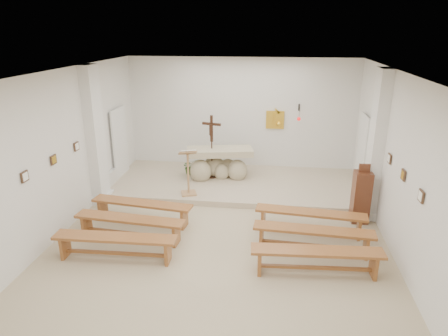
# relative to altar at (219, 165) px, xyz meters

# --- Properties ---
(ground) EXTENTS (7.00, 10.00, 0.00)m
(ground) POSITION_rel_altar_xyz_m (0.51, -3.73, -0.52)
(ground) COLOR tan
(ground) RESTS_ON ground
(wall_left) EXTENTS (0.02, 10.00, 3.50)m
(wall_left) POSITION_rel_altar_xyz_m (-2.98, -3.73, 1.23)
(wall_left) COLOR silver
(wall_left) RESTS_ON ground
(wall_right) EXTENTS (0.02, 10.00, 3.50)m
(wall_right) POSITION_rel_altar_xyz_m (4.00, -3.73, 1.23)
(wall_right) COLOR silver
(wall_right) RESTS_ON ground
(wall_back) EXTENTS (7.00, 0.02, 3.50)m
(wall_back) POSITION_rel_altar_xyz_m (0.51, 1.26, 1.23)
(wall_back) COLOR silver
(wall_back) RESTS_ON ground
(ceiling) EXTENTS (7.00, 10.00, 0.02)m
(ceiling) POSITION_rel_altar_xyz_m (0.51, -3.73, 2.97)
(ceiling) COLOR silver
(ceiling) RESTS_ON wall_back
(sanctuary_platform) EXTENTS (6.98, 3.00, 0.15)m
(sanctuary_platform) POSITION_rel_altar_xyz_m (0.51, -0.23, -0.45)
(sanctuary_platform) COLOR #B6AA8C
(sanctuary_platform) RESTS_ON ground
(pilaster_left) EXTENTS (0.26, 0.55, 3.50)m
(pilaster_left) POSITION_rel_altar_xyz_m (-2.86, -1.73, 1.23)
(pilaster_left) COLOR white
(pilaster_left) RESTS_ON ground
(pilaster_right) EXTENTS (0.26, 0.55, 3.50)m
(pilaster_right) POSITION_rel_altar_xyz_m (3.88, -1.73, 1.23)
(pilaster_right) COLOR white
(pilaster_right) RESTS_ON ground
(gold_wall_relief) EXTENTS (0.55, 0.04, 0.55)m
(gold_wall_relief) POSITION_rel_altar_xyz_m (1.56, 1.23, 1.13)
(gold_wall_relief) COLOR yellow
(gold_wall_relief) RESTS_ON wall_back
(sanctuary_lamp) EXTENTS (0.11, 0.36, 0.44)m
(sanctuary_lamp) POSITION_rel_altar_xyz_m (2.26, 0.98, 1.29)
(sanctuary_lamp) COLOR black
(sanctuary_lamp) RESTS_ON wall_back
(station_frame_left_front) EXTENTS (0.03, 0.20, 0.20)m
(station_frame_left_front) POSITION_rel_altar_xyz_m (-2.96, -4.53, 1.20)
(station_frame_left_front) COLOR #462E1F
(station_frame_left_front) RESTS_ON wall_left
(station_frame_left_mid) EXTENTS (0.03, 0.20, 0.20)m
(station_frame_left_mid) POSITION_rel_altar_xyz_m (-2.96, -3.53, 1.20)
(station_frame_left_mid) COLOR #462E1F
(station_frame_left_mid) RESTS_ON wall_left
(station_frame_left_rear) EXTENTS (0.03, 0.20, 0.20)m
(station_frame_left_rear) POSITION_rel_altar_xyz_m (-2.96, -2.53, 1.20)
(station_frame_left_rear) COLOR #462E1F
(station_frame_left_rear) RESTS_ON wall_left
(station_frame_right_front) EXTENTS (0.03, 0.20, 0.20)m
(station_frame_right_front) POSITION_rel_altar_xyz_m (3.98, -4.53, 1.20)
(station_frame_right_front) COLOR #462E1F
(station_frame_right_front) RESTS_ON wall_right
(station_frame_right_mid) EXTENTS (0.03, 0.20, 0.20)m
(station_frame_right_mid) POSITION_rel_altar_xyz_m (3.98, -3.53, 1.20)
(station_frame_right_mid) COLOR #462E1F
(station_frame_right_mid) RESTS_ON wall_right
(station_frame_right_rear) EXTENTS (0.03, 0.20, 0.20)m
(station_frame_right_rear) POSITION_rel_altar_xyz_m (3.98, -2.53, 1.20)
(station_frame_right_rear) COLOR #462E1F
(station_frame_right_rear) RESTS_ON wall_right
(radiator_left) EXTENTS (0.10, 0.85, 0.52)m
(radiator_left) POSITION_rel_altar_xyz_m (-2.92, -1.03, -0.25)
(radiator_left) COLOR silver
(radiator_left) RESTS_ON ground
(radiator_right) EXTENTS (0.10, 0.85, 0.52)m
(radiator_right) POSITION_rel_altar_xyz_m (3.94, -1.03, -0.25)
(radiator_right) COLOR silver
(radiator_right) RESTS_ON ground
(altar) EXTENTS (1.99, 1.09, 0.97)m
(altar) POSITION_rel_altar_xyz_m (0.00, 0.00, 0.00)
(altar) COLOR #B8AD8C
(altar) RESTS_ON sanctuary_platform
(lectern) EXTENTS (0.54, 0.50, 1.27)m
(lectern) POSITION_rel_altar_xyz_m (-0.61, -1.34, 0.25)
(lectern) COLOR tan
(lectern) RESTS_ON sanctuary_platform
(crucifix_stand) EXTENTS (0.55, 0.24, 1.85)m
(crucifix_stand) POSITION_rel_altar_xyz_m (-0.21, -0.02, 0.70)
(crucifix_stand) COLOR #321810
(crucifix_stand) RESTS_ON sanctuary_platform
(potted_plant) EXTENTS (0.53, 0.51, 0.45)m
(potted_plant) POSITION_rel_altar_xyz_m (-0.92, 0.21, -0.15)
(potted_plant) COLOR #295421
(potted_plant) RESTS_ON sanctuary_platform
(donation_pedestal) EXTENTS (0.40, 0.40, 1.42)m
(donation_pedestal) POSITION_rel_altar_xyz_m (3.61, -2.06, 0.10)
(donation_pedestal) COLOR #5A2C19
(donation_pedestal) RESTS_ON ground
(bench_left_front) EXTENTS (2.43, 0.69, 0.51)m
(bench_left_front) POSITION_rel_altar_xyz_m (-1.41, -2.76, -0.14)
(bench_left_front) COLOR #9E5D2E
(bench_left_front) RESTS_ON ground
(bench_right_front) EXTENTS (2.43, 0.62, 0.51)m
(bench_right_front) POSITION_rel_altar_xyz_m (2.43, -2.76, -0.14)
(bench_right_front) COLOR #9E5D2E
(bench_right_front) RESTS_ON ground
(bench_left_second) EXTENTS (2.42, 0.59, 0.51)m
(bench_left_second) POSITION_rel_altar_xyz_m (-1.41, -3.57, -0.14)
(bench_left_second) COLOR #9E5D2E
(bench_left_second) RESTS_ON ground
(bench_right_second) EXTENTS (2.42, 0.52, 0.51)m
(bench_right_second) POSITION_rel_altar_xyz_m (2.43, -3.57, -0.14)
(bench_right_second) COLOR #9E5D2E
(bench_right_second) RESTS_ON ground
(bench_left_third) EXTENTS (2.41, 0.46, 0.51)m
(bench_left_third) POSITION_rel_altar_xyz_m (-1.41, -4.37, -0.14)
(bench_left_third) COLOR #9E5D2E
(bench_left_third) RESTS_ON ground
(bench_right_third) EXTENTS (2.42, 0.53, 0.51)m
(bench_right_third) POSITION_rel_altar_xyz_m (2.43, -4.37, -0.14)
(bench_right_third) COLOR #9E5D2E
(bench_right_third) RESTS_ON ground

